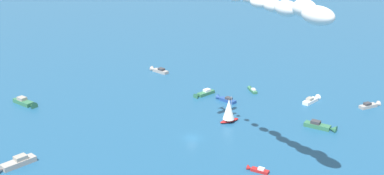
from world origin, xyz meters
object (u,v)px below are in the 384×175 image
object	(u,v)px
motorboat_far_port	(13,164)
motorboat_trailing	(312,100)
motorboat_near_centre	(26,103)
motorboat_offshore	(371,105)
motorboat_outer_ring_d	(225,99)
motorboat_outer_ring_e	(322,126)
motorboat_mid_cluster	(257,170)
motorboat_outer_ring_f	(252,90)
motorboat_inshore	(158,70)
motorboat_outer_ring_c	(203,94)
sailboat_ahead	(229,111)

from	to	relation	value
motorboat_far_port	motorboat_trailing	size ratio (longest dim) A/B	1.26
motorboat_near_centre	motorboat_offshore	xyz separation A→B (m)	(102.72, -45.76, -0.19)
motorboat_near_centre	motorboat_outer_ring_d	size ratio (longest dim) A/B	1.33
motorboat_near_centre	motorboat_outer_ring_e	size ratio (longest dim) A/B	1.13
motorboat_far_port	motorboat_mid_cluster	size ratio (longest dim) A/B	2.06
motorboat_near_centre	motorboat_mid_cluster	xyz separation A→B (m)	(47.62, -67.31, -0.37)
motorboat_far_port	motorboat_outer_ring_d	bearing A→B (deg)	15.98
motorboat_outer_ring_d	motorboat_outer_ring_e	xyz separation A→B (m)	(15.74, -30.94, 0.15)
motorboat_offshore	motorboat_outer_ring_f	xyz separation A→B (m)	(-27.89, 28.15, -0.15)
motorboat_mid_cluster	motorboat_near_centre	bearing A→B (deg)	125.27
motorboat_trailing	motorboat_offshore	bearing A→B (deg)	-37.75
motorboat_offshore	motorboat_outer_ring_d	world-z (taller)	motorboat_offshore
motorboat_inshore	motorboat_outer_ring_c	size ratio (longest dim) A/B	1.01
motorboat_near_centre	motorboat_mid_cluster	size ratio (longest dim) A/B	1.96
motorboat_outer_ring_c	motorboat_mid_cluster	bearing A→B (deg)	-100.33
motorboat_trailing	motorboat_mid_cluster	size ratio (longest dim) A/B	1.63
motorboat_near_centre	motorboat_far_port	size ratio (longest dim) A/B	0.95
motorboat_outer_ring_e	motorboat_trailing	bearing A→B (deg)	60.61
motorboat_near_centre	motorboat_outer_ring_d	distance (m)	65.71
motorboat_outer_ring_c	motorboat_outer_ring_d	distance (m)	8.87
motorboat_far_port	sailboat_ahead	distance (m)	61.60
motorboat_outer_ring_f	motorboat_mid_cluster	bearing A→B (deg)	-118.71
motorboat_offshore	motorboat_mid_cluster	size ratio (longest dim) A/B	1.53
motorboat_outer_ring_c	motorboat_offshore	bearing A→B (deg)	-34.21
motorboat_mid_cluster	motorboat_outer_ring_f	bearing A→B (deg)	61.29
motorboat_offshore	motorboat_trailing	bearing A→B (deg)	142.25
motorboat_far_port	sailboat_ahead	size ratio (longest dim) A/B	1.29
motorboat_offshore	motorboat_outer_ring_c	size ratio (longest dim) A/B	0.92
motorboat_inshore	motorboat_trailing	xyz separation A→B (m)	(36.49, -50.72, -0.02)
motorboat_outer_ring_c	motorboat_outer_ring_f	size ratio (longest dim) A/B	1.42
motorboat_inshore	motorboat_offshore	bearing A→B (deg)	-50.52
motorboat_near_centre	motorboat_outer_ring_e	xyz separation A→B (m)	(77.52, -53.33, -0.07)
sailboat_ahead	motorboat_outer_ring_f	xyz separation A→B (m)	(20.09, 20.84, -3.32)
motorboat_far_port	motorboat_outer_ring_f	bearing A→B (deg)	16.66
motorboat_inshore	motorboat_outer_ring_e	bearing A→B (deg)	-69.60
motorboat_near_centre	motorboat_mid_cluster	world-z (taller)	motorboat_near_centre
motorboat_outer_ring_e	sailboat_ahead	bearing A→B (deg)	146.85
motorboat_trailing	motorboat_outer_ring_f	bearing A→B (deg)	128.28
sailboat_ahead	motorboat_outer_ring_e	xyz separation A→B (m)	(22.77, -14.87, -3.05)
motorboat_near_centre	motorboat_mid_cluster	distance (m)	82.45
motorboat_trailing	motorboat_mid_cluster	distance (m)	52.16
motorboat_offshore	motorboat_outer_ring_d	bearing A→B (deg)	150.29
motorboat_far_port	motorboat_trailing	xyz separation A→B (m)	(94.82, 7.53, -0.17)
motorboat_near_centre	motorboat_outer_ring_c	xyz separation A→B (m)	(57.18, -14.80, -0.14)
sailboat_ahead	motorboat_outer_ring_f	world-z (taller)	sailboat_ahead
motorboat_mid_cluster	motorboat_outer_ring_f	size ratio (longest dim) A/B	0.85
motorboat_inshore	motorboat_outer_ring_e	world-z (taller)	motorboat_outer_ring_e
motorboat_inshore	sailboat_ahead	bearing A→B (deg)	-86.76
motorboat_trailing	motorboat_outer_ring_d	xyz separation A→B (m)	(-26.36, 12.08, -0.06)
motorboat_inshore	motorboat_outer_ring_f	distance (m)	41.04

